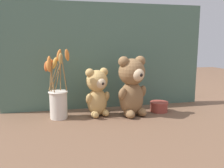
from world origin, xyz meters
name	(u,v)px	position (x,y,z in m)	size (l,w,h in m)	color
ground_plane	(113,116)	(0.00, 0.00, 0.00)	(4.00, 4.00, 0.00)	brown
backdrop_wall	(106,57)	(0.00, 0.17, 0.28)	(1.10, 0.02, 0.56)	#4C6B5B
teddy_bear_large	(132,85)	(0.09, -0.01, 0.15)	(0.17, 0.15, 0.29)	olive
teddy_bear_medium	(97,91)	(-0.07, 0.02, 0.12)	(0.13, 0.12, 0.24)	tan
flower_vase	(58,97)	(-0.26, 0.03, 0.10)	(0.13, 0.13, 0.33)	silver
decorative_tin_tall	(159,107)	(0.25, 0.02, 0.03)	(0.09, 0.09, 0.05)	#993D33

